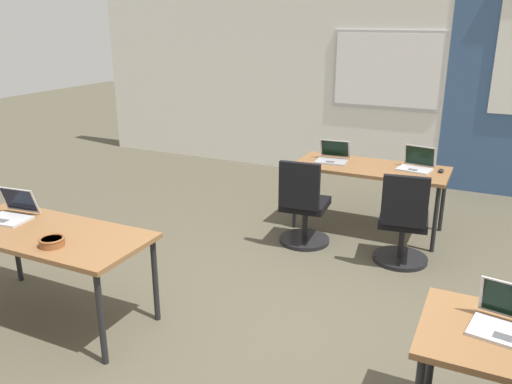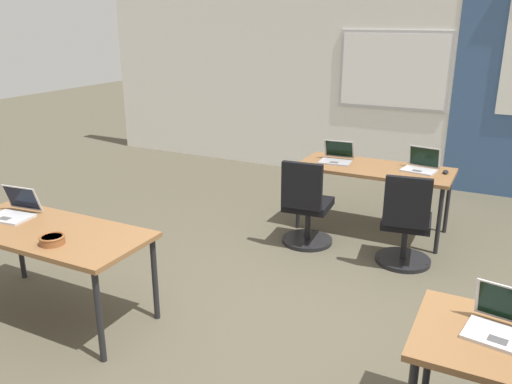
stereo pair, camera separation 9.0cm
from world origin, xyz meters
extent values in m
plane|color=#4C4738|center=(0.00, 0.00, 0.00)|extent=(24.00, 24.00, 0.00)
cube|color=silver|center=(0.00, 4.20, 1.40)|extent=(10.00, 0.20, 2.80)
cube|color=#B7B7BC|center=(-0.30, 4.09, 1.55)|extent=(1.48, 0.02, 1.04)
cube|color=white|center=(-0.30, 4.08, 1.55)|extent=(1.40, 0.02, 0.96)
cube|color=brown|center=(-1.75, -0.60, 0.70)|extent=(1.60, 0.70, 0.04)
cylinder|color=black|center=(-1.01, -0.90, 0.34)|extent=(0.04, 0.04, 0.68)
cylinder|color=black|center=(-2.49, -0.30, 0.34)|extent=(0.04, 0.04, 0.68)
cylinder|color=black|center=(-1.01, -0.30, 0.34)|extent=(0.04, 0.04, 0.68)
cylinder|color=black|center=(1.01, -0.30, 0.34)|extent=(0.04, 0.04, 0.68)
cube|color=brown|center=(0.00, 2.20, 0.70)|extent=(1.60, 0.70, 0.04)
cylinder|color=black|center=(-0.74, 1.90, 0.34)|extent=(0.04, 0.04, 0.68)
cylinder|color=black|center=(0.74, 1.90, 0.34)|extent=(0.04, 0.04, 0.68)
cylinder|color=black|center=(-0.74, 2.50, 0.34)|extent=(0.04, 0.04, 0.68)
cylinder|color=black|center=(0.74, 2.50, 0.34)|extent=(0.04, 0.04, 0.68)
cube|color=silver|center=(1.36, -0.60, 0.73)|extent=(0.36, 0.28, 0.02)
cube|color=#4C4C4F|center=(1.35, -0.65, 0.74)|extent=(0.10, 0.07, 0.00)
cube|color=silver|center=(1.38, -0.46, 0.85)|extent=(0.33, 0.11, 0.22)
cube|color=black|center=(1.38, -0.46, 0.85)|extent=(0.30, 0.09, 0.19)
cube|color=#9E9EA3|center=(-0.43, 2.17, 0.73)|extent=(0.35, 0.26, 0.02)
cube|color=#4C4C4F|center=(-0.43, 2.12, 0.74)|extent=(0.09, 0.07, 0.00)
cube|color=#9E9EA3|center=(-0.44, 2.33, 0.84)|extent=(0.34, 0.12, 0.20)
cube|color=black|center=(-0.44, 2.33, 0.84)|extent=(0.30, 0.10, 0.18)
cylinder|color=black|center=(-0.50, 1.58, 0.02)|extent=(0.52, 0.52, 0.04)
cylinder|color=black|center=(-0.50, 1.58, 0.21)|extent=(0.06, 0.06, 0.34)
cube|color=black|center=(-0.50, 1.58, 0.42)|extent=(0.47, 0.47, 0.08)
cube|color=black|center=(-0.48, 1.33, 0.69)|extent=(0.40, 0.09, 0.46)
sphere|color=black|center=(-0.52, 1.81, 0.02)|extent=(0.04, 0.04, 0.04)
sphere|color=black|center=(-0.27, 1.53, 0.02)|extent=(0.04, 0.04, 0.04)
sphere|color=black|center=(-0.71, 1.49, 0.02)|extent=(0.04, 0.04, 0.04)
cube|color=#B7B7BC|center=(-2.19, -0.57, 0.73)|extent=(0.35, 0.26, 0.02)
cube|color=#4C4C4F|center=(-2.18, -0.62, 0.74)|extent=(0.10, 0.07, 0.00)
cube|color=#B7B7BC|center=(-2.21, -0.42, 0.84)|extent=(0.34, 0.11, 0.21)
cube|color=black|center=(-2.20, -0.43, 0.84)|extent=(0.30, 0.09, 0.18)
cube|color=#B7B7BC|center=(0.45, 2.24, 0.73)|extent=(0.36, 0.28, 0.02)
cube|color=#4C4C4F|center=(0.44, 2.19, 0.74)|extent=(0.10, 0.07, 0.00)
cube|color=#B7B7BC|center=(0.47, 2.38, 0.85)|extent=(0.33, 0.10, 0.22)
cube|color=black|center=(0.47, 2.37, 0.85)|extent=(0.30, 0.08, 0.19)
ellipsoid|color=black|center=(0.70, 2.29, 0.74)|extent=(0.06, 0.10, 0.03)
cylinder|color=black|center=(0.49, 1.56, 0.02)|extent=(0.52, 0.52, 0.04)
cylinder|color=black|center=(0.49, 1.56, 0.21)|extent=(0.06, 0.06, 0.34)
cube|color=black|center=(0.49, 1.56, 0.42)|extent=(0.50, 0.50, 0.08)
cube|color=black|center=(0.52, 1.31, 0.69)|extent=(0.40, 0.11, 0.46)
sphere|color=black|center=(0.46, 1.79, 0.02)|extent=(0.04, 0.04, 0.04)
sphere|color=black|center=(0.72, 1.52, 0.02)|extent=(0.04, 0.04, 0.04)
sphere|color=black|center=(0.28, 1.46, 0.02)|extent=(0.04, 0.04, 0.04)
cylinder|color=brown|center=(-1.51, -0.77, 0.75)|extent=(0.17, 0.17, 0.05)
torus|color=brown|center=(-1.51, -0.77, 0.78)|extent=(0.18, 0.18, 0.02)
cylinder|color=#B26628|center=(-1.51, -0.77, 0.77)|extent=(0.14, 0.14, 0.01)
camera|label=1|loc=(1.20, -3.16, 2.23)|focal=36.59mm
camera|label=2|loc=(1.28, -3.12, 2.23)|focal=36.59mm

